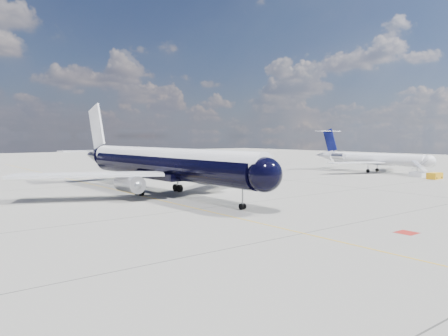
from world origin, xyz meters
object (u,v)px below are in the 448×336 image
(boarding_stair, at_px, (419,174))
(service_tug, at_px, (435,176))
(regional_jet, at_px, (369,158))
(main_airliner, at_px, (159,163))

(boarding_stair, height_order, service_tug, boarding_stair)
(boarding_stair, bearing_deg, service_tug, -109.18)
(regional_jet, relative_size, boarding_stair, 8.53)
(main_airliner, distance_m, service_tug, 51.51)
(main_airliner, distance_m, regional_jet, 54.23)
(regional_jet, xyz_separation_m, service_tug, (-4.46, -16.74, -2.47))
(main_airliner, relative_size, boarding_stair, 13.92)
(main_airliner, xyz_separation_m, boarding_stair, (52.04, -9.07, -3.56))
(main_airliner, distance_m, boarding_stair, 52.94)
(boarding_stair, bearing_deg, main_airliner, -179.30)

